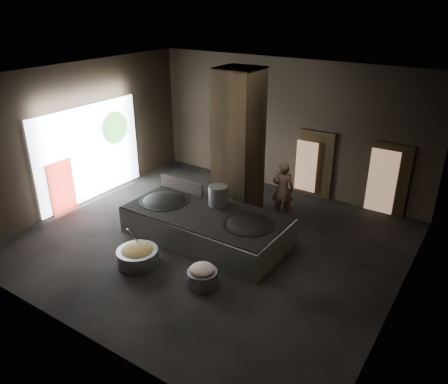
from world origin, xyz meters
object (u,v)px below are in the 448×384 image
Objects in this scene: stock_pot at (218,196)px; hearth_platform at (206,226)px; wok_left at (165,203)px; veg_basin at (138,257)px; wok_right at (248,227)px; meat_basin at (202,278)px; cook at (283,190)px.

hearth_platform is at bearing -95.19° from stock_pot.
wok_left is at bearing -177.11° from hearth_platform.
hearth_platform reaches higher than veg_basin.
stock_pot is 2.82m from veg_basin.
hearth_platform is 4.31× the size of veg_basin.
wok_right is 1.86× the size of meat_basin.
cook is 2.48× the size of meat_basin.
wok_left is 0.81× the size of cook.
meat_basin is (1.22, -1.85, -0.20)m from hearth_platform.
cook reaches higher than veg_basin.
hearth_platform is at bearing -177.88° from wok_right.
cook is 4.84m from veg_basin.
wok_left is 2.00× the size of meat_basin.
cook is at bearing 90.53° from meat_basin.
wok_right reaches higher than veg_basin.
stock_pot is 0.56× the size of veg_basin.
veg_basin is (-0.72, -2.00, -0.20)m from hearth_platform.
wok_left reaches higher than wok_right.
hearth_platform reaches higher than meat_basin.
cook is at bearing 58.61° from stock_pot.
wok_right is 1.44m from stock_pot.
hearth_platform is 1.40m from wok_right.
meat_basin is at bearing -55.71° from hearth_platform.
wok_right is 1.98m from meat_basin.
veg_basin is at bearing -106.80° from stock_pot.
meat_basin is at bearing 4.53° from veg_basin.
cook is at bearing 66.66° from veg_basin.
stock_pot reaches higher than wok_right.
cook is at bearing 64.76° from hearth_platform.
wok_left is at bearing -177.95° from wok_right.
cook is (2.63, 2.45, 0.14)m from wok_left.
stock_pot is (-1.30, 0.50, 0.38)m from wok_right.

